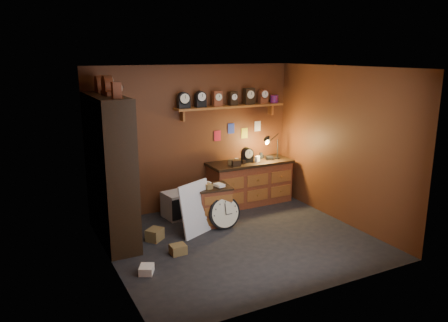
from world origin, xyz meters
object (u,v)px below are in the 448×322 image
shelving_unit (108,163)px  low_cabinet (213,203)px  big_round_clock (225,213)px  workbench (250,180)px

shelving_unit → low_cabinet: shelving_unit is taller
shelving_unit → big_round_clock: (1.80, -0.43, -0.98)m
workbench → low_cabinet: (-1.13, -0.66, -0.10)m
low_cabinet → big_round_clock: low_cabinet is taller
big_round_clock → shelving_unit: bearing=166.5°
workbench → big_round_clock: size_ratio=2.98×
workbench → big_round_clock: 1.40m
shelving_unit → workbench: (2.83, 0.49, -0.78)m
shelving_unit → low_cabinet: (1.71, -0.17, -0.88)m
workbench → low_cabinet: workbench is taller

